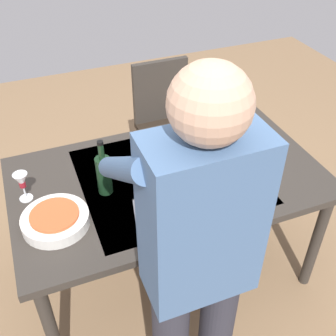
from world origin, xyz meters
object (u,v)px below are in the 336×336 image
(water_cup_near_left, at_px, (220,160))
(dinner_plate_near, at_px, (251,150))
(serving_bowl_pasta, at_px, (55,219))
(side_bowl_salad, at_px, (225,124))
(dining_table, at_px, (168,186))
(chair_near, at_px, (165,118))
(wine_bottle, at_px, (104,174))
(wine_glass_left, at_px, (22,182))
(water_cup_near_right, at_px, (198,188))
(person_server, at_px, (196,262))
(water_cup_far_left, at_px, (221,175))

(water_cup_near_left, height_order, dinner_plate_near, water_cup_near_left)
(serving_bowl_pasta, distance_m, side_bowl_salad, 1.15)
(dining_table, xyz_separation_m, water_cup_near_left, (-0.28, 0.04, 0.12))
(chair_near, bearing_deg, side_bowl_salad, 106.30)
(wine_bottle, bearing_deg, wine_glass_left, -13.39)
(dining_table, bearing_deg, side_bowl_salad, -148.83)
(wine_glass_left, bearing_deg, water_cup_near_left, 172.78)
(dining_table, xyz_separation_m, dinner_plate_near, (-0.51, -0.03, 0.08))
(dining_table, xyz_separation_m, serving_bowl_pasta, (0.59, 0.14, 0.10))
(wine_bottle, bearing_deg, water_cup_near_right, 154.77)
(wine_glass_left, height_order, dinner_plate_near, wine_glass_left)
(person_server, relative_size, water_cup_near_right, 18.77)
(dining_table, relative_size, water_cup_near_left, 15.42)
(dining_table, relative_size, serving_bowl_pasta, 5.29)
(person_server, bearing_deg, water_cup_far_left, -125.25)
(wine_glass_left, bearing_deg, dining_table, 172.85)
(water_cup_near_left, distance_m, water_cup_far_left, 0.12)
(chair_near, bearing_deg, serving_bowl_pasta, 47.44)
(water_cup_near_left, relative_size, water_cup_near_right, 1.14)
(wine_bottle, height_order, serving_bowl_pasta, wine_bottle)
(dining_table, distance_m, water_cup_far_left, 0.29)
(wine_glass_left, bearing_deg, dinner_plate_near, 177.49)
(side_bowl_salad, bearing_deg, dinner_plate_near, 97.53)
(water_cup_near_right, height_order, side_bowl_salad, water_cup_near_right)
(person_server, height_order, wine_bottle, person_server)
(dining_table, height_order, person_server, person_server)
(dinner_plate_near, bearing_deg, serving_bowl_pasta, 8.95)
(side_bowl_salad, bearing_deg, serving_bowl_pasta, 21.82)
(dining_table, bearing_deg, person_server, 75.82)
(serving_bowl_pasta, height_order, dinner_plate_near, serving_bowl_pasta)
(water_cup_near_left, distance_m, dinner_plate_near, 0.25)
(chair_near, bearing_deg, water_cup_near_right, 77.35)
(wine_bottle, xyz_separation_m, water_cup_near_right, (-0.41, 0.19, -0.07))
(wine_glass_left, xyz_separation_m, water_cup_near_right, (-0.78, 0.28, -0.06))
(wine_bottle, distance_m, side_bowl_salad, 0.86)
(water_cup_near_left, height_order, water_cup_near_right, water_cup_near_left)
(water_cup_far_left, relative_size, dinner_plate_near, 0.37)
(wine_bottle, distance_m, serving_bowl_pasta, 0.31)
(dining_table, height_order, chair_near, chair_near)
(side_bowl_salad, bearing_deg, wine_glass_left, 9.73)
(water_cup_near_left, bearing_deg, wine_bottle, -3.37)
(person_server, bearing_deg, water_cup_near_right, -116.35)
(side_bowl_salad, bearing_deg, chair_near, -73.70)
(dinner_plate_near, bearing_deg, chair_near, -76.38)
(chair_near, relative_size, water_cup_far_left, 10.55)
(water_cup_near_left, relative_size, serving_bowl_pasta, 0.34)
(chair_near, xyz_separation_m, water_cup_near_right, (0.23, 1.04, 0.25))
(chair_near, xyz_separation_m, side_bowl_salad, (-0.16, 0.56, 0.24))
(wine_glass_left, xyz_separation_m, side_bowl_salad, (-1.18, -0.20, -0.07))
(water_cup_far_left, bearing_deg, serving_bowl_pasta, -0.30)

